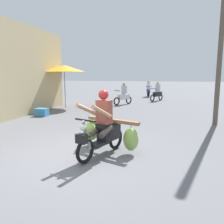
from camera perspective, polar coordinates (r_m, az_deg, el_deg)
ground_plane at (r=5.61m, az=-8.11°, el=-10.86°), size 120.00×120.00×0.00m
motorbike_main_loaded at (r=5.84m, az=-2.20°, el=-4.46°), size 1.65×1.96×1.58m
motorbike_distant_ahead_left at (r=20.08m, az=9.04°, el=5.37°), size 0.56×1.61×1.40m
motorbike_distant_ahead_right at (r=14.76m, az=2.92°, el=4.07°), size 0.97×1.40×1.40m
motorbike_distant_far_ahead at (r=17.09m, az=11.21°, el=4.62°), size 0.89×1.46×1.40m
market_umbrella_near_shop at (r=13.69m, az=-11.81°, el=10.57°), size 2.39×2.39×2.45m
produce_crate at (r=11.19m, az=-17.11°, el=-0.04°), size 0.56×0.40×0.36m
utility_pole at (r=9.67m, az=25.67°, el=17.68°), size 0.18×0.18×6.95m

